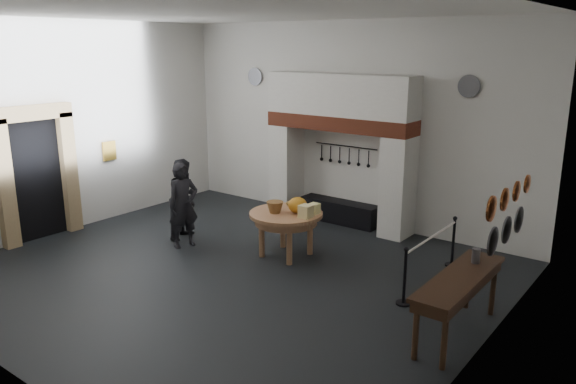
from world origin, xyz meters
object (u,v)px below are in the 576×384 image
Objects in this scene: iron_range at (339,212)px; side_table at (460,278)px; barrier_post_far at (453,243)px; visitor_far at (185,198)px; barrier_post_near at (405,278)px; work_table at (286,214)px; visitor_near at (183,205)px.

side_table is (4.10, -3.43, 0.62)m from iron_range.
barrier_post_far is (3.08, -0.98, 0.20)m from iron_range.
visitor_far reaches higher than side_table.
iron_range is at bearing 140.09° from side_table.
visitor_far is at bearing -125.81° from iron_range.
barrier_post_near and barrier_post_far have the same top height.
visitor_far is (-2.36, -0.42, 0.00)m from work_table.
visitor_near is at bearing -148.76° from visitor_far.
work_table is 3.14m from barrier_post_far.
visitor_far is 1.88× the size of barrier_post_far.
visitor_far is (-0.40, 0.40, -0.02)m from visitor_near.
iron_range is 2.52m from work_table.
barrier_post_near is (3.08, -2.98, 0.20)m from iron_range.
barrier_post_near is 1.00× the size of barrier_post_far.
barrier_post_near is at bearing -90.00° from barrier_post_far.
barrier_post_far is (0.00, 2.00, 0.00)m from barrier_post_near.
barrier_post_far is (4.73, 2.26, -0.41)m from visitor_near.
work_table is at bearing -152.48° from barrier_post_far.
barrier_post_far is at bearing -17.71° from iron_range.
iron_range is 5.38m from side_table.
work_table is at bearing -82.67° from iron_range.
visitor_near reaches higher than barrier_post_near.
visitor_far is at bearing 174.57° from side_table.
visitor_near reaches higher than visitor_far.
visitor_far is at bearing -160.06° from barrier_post_far.
work_table is 0.64× the size of side_table.
work_table is 2.85m from barrier_post_near.
work_table is 1.56× the size of barrier_post_near.
visitor_far is at bearing 64.11° from visitor_near.
visitor_near is (-1.65, -3.25, 0.61)m from iron_range.
barrier_post_far reaches higher than work_table.
barrier_post_near is at bearing -67.72° from visitor_near.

